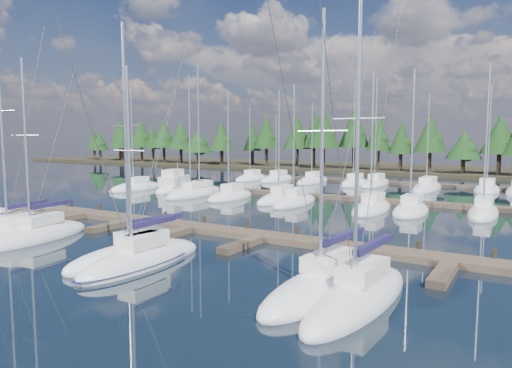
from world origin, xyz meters
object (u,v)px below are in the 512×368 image
Objects in this scene: front_sailboat_3 at (136,256)px; front_sailboat_4 at (138,262)px; front_sailboat_2 at (36,236)px; front_sailboat_1 at (13,235)px; front_sailboat_6 at (359,297)px; front_sailboat_5 at (326,285)px; motor_yacht_left at (175,187)px; main_dock at (191,229)px.

front_sailboat_4 is (0.86, -0.72, -0.01)m from front_sailboat_3.
front_sailboat_2 is at bearing 174.22° from front_sailboat_4.
front_sailboat_1 is at bearing -177.95° from front_sailboat_3.
front_sailboat_3 is (9.95, -0.38, 0.01)m from front_sailboat_2.
front_sailboat_6 reaches higher than front_sailboat_4.
front_sailboat_4 is 10.37m from front_sailboat_5.
front_sailboat_1 is 1.63× the size of motor_yacht_left.
front_sailboat_2 is at bearing -67.14° from motor_yacht_left.
main_dock is 4.53× the size of motor_yacht_left.
front_sailboat_5 is at bearing -27.31° from main_dock.
front_sailboat_6 reaches higher than front_sailboat_3.
front_sailboat_6 is (12.91, 0.12, 0.01)m from front_sailboat_3.
main_dock is 9.41m from front_sailboat_4.
front_sailboat_4 reaches higher than main_dock.
front_sailboat_4 is at bearing -1.44° from front_sailboat_1.
front_sailboat_6 is (22.86, -0.26, 0.01)m from front_sailboat_2.
front_sailboat_4 is 1.18× the size of motor_yacht_left.
front_sailboat_2 is 29.29m from motor_yacht_left.
front_sailboat_3 is 1.05× the size of front_sailboat_5.
motor_yacht_left is (-32.43, 26.47, 0.23)m from front_sailboat_5.
motor_yacht_left is (-11.38, 26.99, 0.22)m from front_sailboat_2.
front_sailboat_5 is (11.10, 0.90, -0.01)m from front_sailboat_3.
front_sailboat_3 is (11.39, 0.41, -0.02)m from front_sailboat_1.
front_sailboat_1 is 1.20× the size of front_sailboat_5.
front_sailboat_6 is at bearing 3.96° from front_sailboat_4.
front_sailboat_3 is at bearing -2.18° from front_sailboat_2.
front_sailboat_3 is 1.21× the size of front_sailboat_4.
front_sailboat_5 reaches higher than main_dock.
front_sailboat_5 reaches higher than front_sailboat_2.
front_sailboat_2 is 0.98× the size of front_sailboat_5.
front_sailboat_6 is (24.31, 0.53, -0.01)m from front_sailboat_1.
motor_yacht_left is at bearing 133.94° from main_dock.
front_sailboat_2 is 10.86m from front_sailboat_4.
front_sailboat_3 reaches higher than motor_yacht_left.
front_sailboat_2 is 0.92× the size of front_sailboat_6.
front_sailboat_1 is at bearing -178.76° from front_sailboat_6.
front_sailboat_5 reaches higher than front_sailboat_4.
front_sailboat_3 is (2.67, -8.01, 0.08)m from main_dock.
motor_yacht_left is (-34.24, 27.25, 0.21)m from front_sailboat_6.
front_sailboat_2 is 0.93× the size of front_sailboat_3.
front_sailboat_4 is 35.79m from motor_yacht_left.
front_sailboat_1 is at bearing -176.68° from front_sailboat_5.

